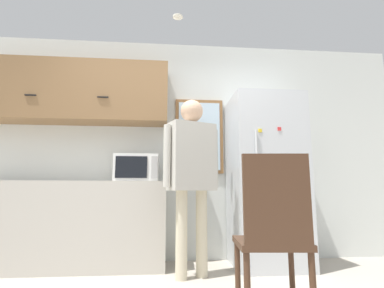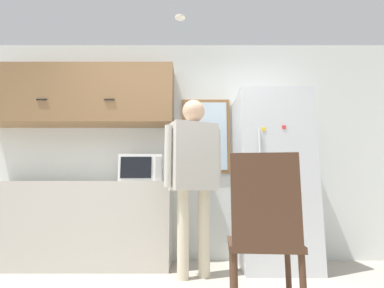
{
  "view_description": "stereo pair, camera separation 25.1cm",
  "coord_description": "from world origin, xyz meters",
  "px_view_note": "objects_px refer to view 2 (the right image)",
  "views": [
    {
      "loc": [
        -0.0,
        -1.86,
        0.78
      ],
      "look_at": [
        0.26,
        0.99,
        1.25
      ],
      "focal_mm": 28.0,
      "sensor_mm": 36.0,
      "label": 1
    },
    {
      "loc": [
        0.25,
        -1.87,
        0.78
      ],
      "look_at": [
        0.26,
        0.99,
        1.25
      ],
      "focal_mm": 28.0,
      "sensor_mm": 36.0,
      "label": 2
    }
  ],
  "objects_px": {
    "refrigerator": "(271,179)",
    "chair": "(263,229)",
    "microwave": "(142,169)",
    "person": "(193,165)"
  },
  "relations": [
    {
      "from": "person",
      "to": "chair",
      "type": "xyz_separation_m",
      "value": [
        0.44,
        -0.99,
        -0.5
      ]
    },
    {
      "from": "person",
      "to": "chair",
      "type": "height_order",
      "value": "person"
    },
    {
      "from": "microwave",
      "to": "person",
      "type": "xyz_separation_m",
      "value": [
        0.57,
        -0.44,
        0.0
      ]
    },
    {
      "from": "chair",
      "to": "refrigerator",
      "type": "bearing_deg",
      "value": -102.1
    },
    {
      "from": "person",
      "to": "refrigerator",
      "type": "height_order",
      "value": "refrigerator"
    },
    {
      "from": "person",
      "to": "chair",
      "type": "distance_m",
      "value": 1.19
    },
    {
      "from": "microwave",
      "to": "person",
      "type": "relative_size",
      "value": 0.27
    },
    {
      "from": "microwave",
      "to": "chair",
      "type": "bearing_deg",
      "value": -54.97
    },
    {
      "from": "microwave",
      "to": "chair",
      "type": "height_order",
      "value": "microwave"
    },
    {
      "from": "refrigerator",
      "to": "chair",
      "type": "bearing_deg",
      "value": -107.47
    }
  ]
}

